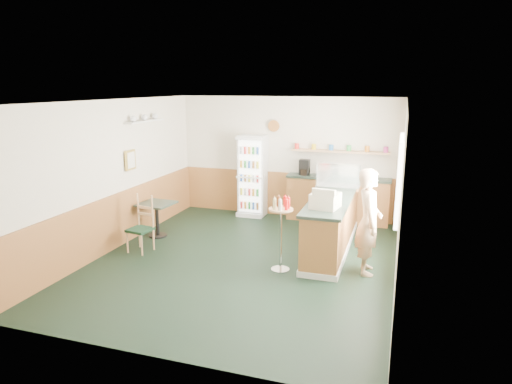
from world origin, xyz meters
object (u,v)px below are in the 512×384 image
at_px(cash_register, 325,201).
at_px(display_case, 339,176).
at_px(condiment_stand, 281,223).
at_px(cafe_chair, 142,222).
at_px(shopkeeper, 369,222).
at_px(cafe_table, 157,213).
at_px(drinks_fridge, 252,176).

bearing_deg(cash_register, display_case, 99.36).
distance_m(condiment_stand, cafe_chair, 2.65).
distance_m(shopkeeper, cafe_table, 4.15).
bearing_deg(cash_register, cafe_chair, -166.46).
bearing_deg(drinks_fridge, cash_register, -50.85).
bearing_deg(cash_register, shopkeeper, 6.24).
distance_m(drinks_fridge, shopkeeper, 3.82).
distance_m(drinks_fridge, display_case, 2.36).
relative_size(display_case, cash_register, 1.87).
relative_size(drinks_fridge, condiment_stand, 1.52).
bearing_deg(cafe_table, condiment_stand, -17.99).
distance_m(display_case, cafe_table, 3.62).
xyz_separation_m(display_case, condiment_stand, (-0.64, -1.90, -0.44)).
relative_size(shopkeeper, cafe_chair, 1.65).
height_order(drinks_fridge, condiment_stand, drinks_fridge).
height_order(drinks_fridge, shopkeeper, drinks_fridge).
distance_m(drinks_fridge, cafe_table, 2.47).
height_order(condiment_stand, cafe_table, condiment_stand).
height_order(drinks_fridge, display_case, drinks_fridge).
bearing_deg(cash_register, cafe_table, -179.25).
bearing_deg(cafe_table, display_case, 16.44).
bearing_deg(cash_register, condiment_stand, -139.74).
bearing_deg(cafe_table, cafe_chair, -80.07).
bearing_deg(cafe_chair, drinks_fridge, 75.64).
bearing_deg(condiment_stand, drinks_fridge, 116.21).
height_order(display_case, condiment_stand, display_case).
relative_size(cash_register, cafe_table, 0.63).
bearing_deg(cafe_chair, shopkeeper, 11.30).
relative_size(shopkeeper, cafe_table, 2.47).
bearing_deg(drinks_fridge, display_case, -26.65).
distance_m(display_case, shopkeeper, 1.75).
bearing_deg(cash_register, drinks_fridge, 138.51).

